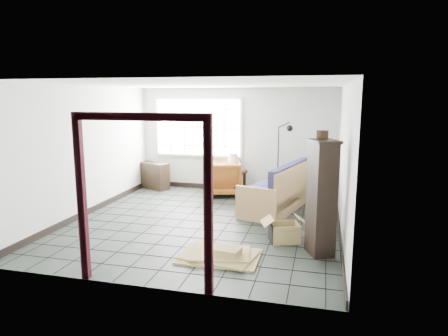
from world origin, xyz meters
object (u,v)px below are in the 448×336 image
(side_table, at_px, (233,175))
(tall_shelf, at_px, (322,197))
(armchair, at_px, (222,176))
(futon_sofa, at_px, (280,192))

(side_table, xyz_separation_m, tall_shelf, (2.14, -3.35, 0.41))
(armchair, bearing_deg, tall_shelf, 109.57)
(futon_sofa, distance_m, tall_shelf, 2.56)
(armchair, bearing_deg, futon_sofa, 132.36)
(armchair, height_order, tall_shelf, tall_shelf)
(futon_sofa, xyz_separation_m, tall_shelf, (0.86, -2.35, 0.54))
(futon_sofa, bearing_deg, armchair, 163.71)
(futon_sofa, distance_m, armchair, 1.78)
(side_table, height_order, tall_shelf, tall_shelf)
(futon_sofa, xyz_separation_m, side_table, (-1.27, 1.00, 0.13))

